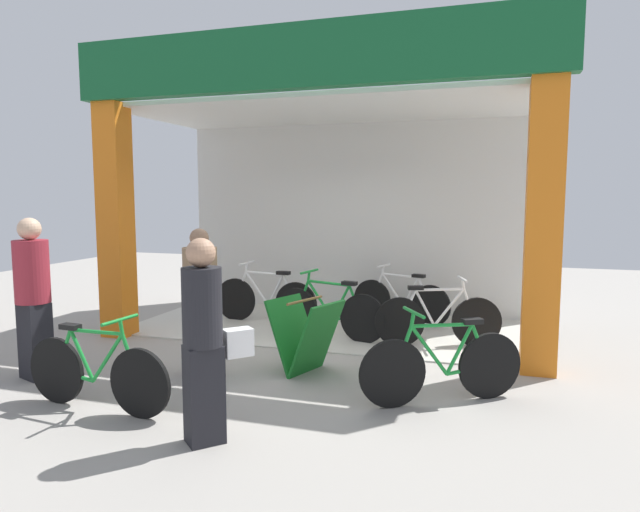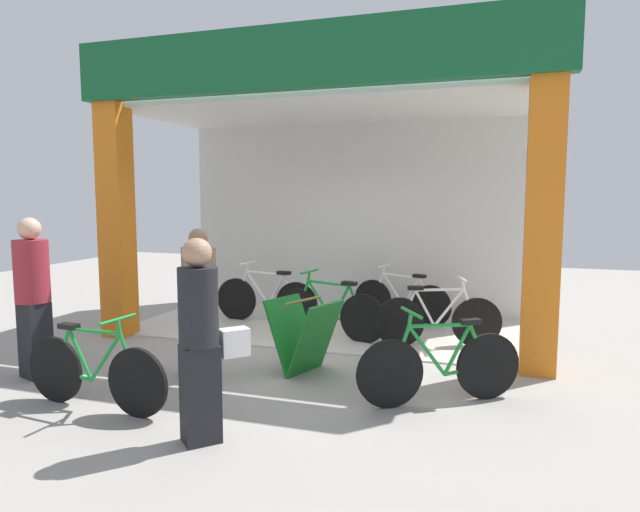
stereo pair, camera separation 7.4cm
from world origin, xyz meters
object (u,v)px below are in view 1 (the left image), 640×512
bicycle_inside_1 (265,299)px  bicycle_inside_3 (329,312)px  sandwich_board_sign (305,336)px  pedestrian_0 (201,300)px  pedestrian_3 (33,295)px  bicycle_inside_0 (438,319)px  bicycle_inside_2 (401,300)px  pedestrian_2 (205,339)px  bicycle_parked_1 (443,366)px  bicycle_parked_0 (96,373)px

bicycle_inside_1 → bicycle_inside_3: (1.20, -0.59, -0.00)m
sandwich_board_sign → pedestrian_0: size_ratio=0.52×
pedestrian_0 → pedestrian_3: (-1.67, -0.61, 0.07)m
sandwich_board_sign → pedestrian_0: pedestrian_0 is taller
bicycle_inside_0 → sandwich_board_sign: bicycle_inside_0 is taller
bicycle_inside_2 → bicycle_inside_3: 1.48m
bicycle_inside_1 → pedestrian_2: bearing=-73.4°
pedestrian_3 → sandwich_board_sign: bearing=21.3°
bicycle_inside_2 → pedestrian_3: pedestrian_3 is taller
bicycle_parked_1 → bicycle_parked_0: bearing=-159.2°
bicycle_inside_0 → pedestrian_0: size_ratio=0.99×
bicycle_inside_0 → pedestrian_0: bearing=-139.8°
bicycle_parked_1 → pedestrian_2: 2.29m
bicycle_parked_0 → sandwich_board_sign: size_ratio=1.90×
bicycle_inside_0 → bicycle_inside_1: bicycle_inside_1 is taller
bicycle_inside_0 → bicycle_inside_3: bearing=-178.2°
bicycle_parked_1 → pedestrian_0: (-2.59, 0.03, 0.48)m
bicycle_parked_1 → pedestrian_2: (-1.73, -1.43, 0.48)m
bicycle_parked_1 → bicycle_inside_2: bearing=106.1°
bicycle_inside_0 → pedestrian_3: size_ratio=0.92×
bicycle_inside_2 → bicycle_parked_1: (0.93, -3.23, 0.01)m
bicycle_inside_0 → pedestrian_2: 3.78m
sandwich_board_sign → bicycle_inside_0: bearing=49.7°
bicycle_inside_3 → sandwich_board_sign: 1.50m
bicycle_inside_0 → bicycle_parked_1: 2.03m
bicycle_parked_0 → pedestrian_3: size_ratio=0.93×
sandwich_board_sign → pedestrian_3: (-2.71, -1.06, 0.49)m
bicycle_inside_3 → bicycle_inside_0: bearing=1.8°
bicycle_inside_0 → bicycle_parked_0: 4.20m
bicycle_inside_1 → bicycle_inside_3: size_ratio=1.02×
bicycle_parked_0 → bicycle_inside_1: bearing=88.4°
bicycle_inside_3 → bicycle_parked_1: size_ratio=1.17×
bicycle_inside_1 → sandwich_board_sign: 2.49m
bicycle_inside_2 → pedestrian_3: (-3.33, -3.81, 0.55)m
bicycle_inside_1 → bicycle_inside_2: 2.09m
bicycle_inside_0 → pedestrian_3: pedestrian_3 is taller
bicycle_parked_1 → pedestrian_3: size_ratio=0.83×
sandwich_board_sign → pedestrian_2: (-0.18, -1.91, 0.43)m
bicycle_inside_1 → sandwich_board_sign: (1.36, -2.08, 0.04)m
bicycle_inside_2 → pedestrian_2: size_ratio=0.95×
bicycle_parked_0 → pedestrian_0: pedestrian_0 is taller
bicycle_inside_0 → bicycle_parked_0: size_ratio=0.99×
bicycle_inside_3 → sandwich_board_sign: bearing=-83.8°
sandwich_board_sign → pedestrian_2: size_ratio=0.52×
bicycle_inside_1 → pedestrian_3: (-1.35, -3.14, 0.53)m
bicycle_inside_3 → bicycle_parked_1: bicycle_inside_3 is taller
pedestrian_3 → pedestrian_0: bearing=20.0°
bicycle_inside_2 → bicycle_inside_3: bicycle_inside_3 is taller
bicycle_parked_1 → bicycle_inside_3: bearing=131.0°
bicycle_inside_2 → sandwich_board_sign: 2.82m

